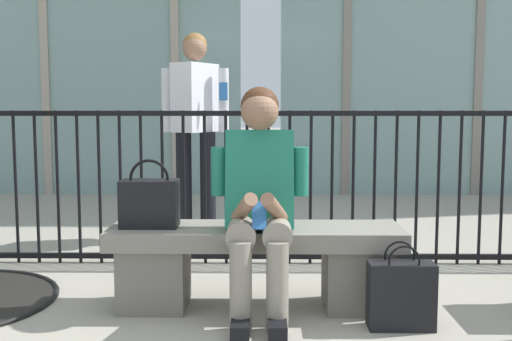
{
  "coord_description": "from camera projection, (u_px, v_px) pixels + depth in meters",
  "views": [
    {
      "loc": [
        0.05,
        -3.29,
        1.1
      ],
      "look_at": [
        0.0,
        0.1,
        0.75
      ],
      "focal_mm": 42.74,
      "sensor_mm": 36.0,
      "label": 1
    }
  ],
  "objects": [
    {
      "name": "shopping_bag",
      "position": [
        401.0,
        294.0,
        3.03
      ],
      "size": [
        0.33,
        0.14,
        0.43
      ],
      "color": "black",
      "rests_on": "ground"
    },
    {
      "name": "ground_plane",
      "position": [
        256.0,
        306.0,
        3.38
      ],
      "size": [
        60.0,
        60.0,
        0.0
      ],
      "primitive_type": "plane",
      "color": "#A8A091"
    },
    {
      "name": "bystander_at_railing",
      "position": [
        195.0,
        120.0,
        5.02
      ],
      "size": [
        0.55,
        0.44,
        1.71
      ],
      "color": "black",
      "rests_on": "ground"
    },
    {
      "name": "plaza_railing",
      "position": [
        258.0,
        187.0,
        4.27
      ],
      "size": [
        7.6,
        0.04,
        1.08
      ],
      "color": "black",
      "rests_on": "ground"
    },
    {
      "name": "seated_person_with_phone",
      "position": [
        260.0,
        194.0,
        3.19
      ],
      "size": [
        0.52,
        0.66,
        1.21
      ],
      "color": "gray",
      "rests_on": "ground"
    },
    {
      "name": "stone_bench",
      "position": [
        256.0,
        259.0,
        3.36
      ],
      "size": [
        1.6,
        0.44,
        0.45
      ],
      "color": "gray",
      "rests_on": "ground"
    },
    {
      "name": "handbag_on_bench",
      "position": [
        150.0,
        202.0,
        3.32
      ],
      "size": [
        0.31,
        0.17,
        0.37
      ],
      "color": "black",
      "rests_on": "stone_bench"
    }
  ]
}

